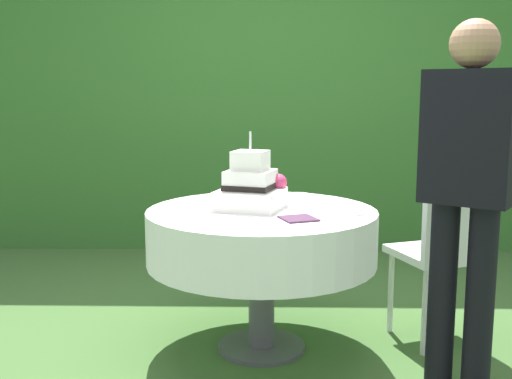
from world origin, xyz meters
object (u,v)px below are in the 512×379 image
wedding_cake (252,187)px  serving_plate_far (312,200)px  serving_plate_left (173,214)px  serving_plate_near (353,213)px  napkin_stack (298,219)px  garden_chair (445,244)px  serving_plate_right (298,195)px  standing_person (467,184)px  cake_table (262,236)px

wedding_cake → serving_plate_far: wedding_cake is taller
serving_plate_far → serving_plate_left: size_ratio=0.93×
wedding_cake → serving_plate_far: bearing=35.8°
serving_plate_near → serving_plate_far: size_ratio=1.01×
napkin_stack → garden_chair: size_ratio=0.17×
serving_plate_left → serving_plate_far: bearing=30.0°
serving_plate_near → napkin_stack: serving_plate_near is taller
serving_plate_near → serving_plate_left: size_ratio=0.94×
serving_plate_far → garden_chair: (0.67, -0.19, -0.19)m
serving_plate_far → serving_plate_left: (-0.69, -0.40, 0.00)m
serving_plate_right → wedding_cake: bearing=-124.1°
serving_plate_far → garden_chair: 0.72m
serving_plate_right → napkin_stack: size_ratio=0.92×
serving_plate_far → serving_plate_right: size_ratio=0.75×
serving_plate_left → standing_person: 1.33m
cake_table → garden_chair: garden_chair is taller
cake_table → serving_plate_near: (0.44, -0.09, 0.14)m
napkin_stack → garden_chair: 0.85m
serving_plate_far → serving_plate_right: bearing=115.2°
serving_plate_right → garden_chair: garden_chair is taller
cake_table → serving_plate_far: (0.27, 0.26, 0.14)m
wedding_cake → serving_plate_right: bearing=55.9°
serving_plate_near → garden_chair: (0.50, 0.16, -0.19)m
wedding_cake → serving_plate_near: wedding_cake is taller
wedding_cake → standing_person: size_ratio=0.24×
wedding_cake → garden_chair: wedding_cake is taller
serving_plate_far → wedding_cake: bearing=-144.2°
garden_chair → napkin_stack: bearing=-158.7°
cake_table → standing_person: 1.03m
cake_table → napkin_stack: (0.17, -0.23, 0.14)m
serving_plate_far → napkin_stack: (-0.10, -0.49, -0.00)m
cake_table → serving_plate_left: bearing=-161.8°
cake_table → serving_plate_far: bearing=44.1°
serving_plate_near → serving_plate_far: (-0.17, 0.36, 0.00)m
cake_table → serving_plate_right: size_ratio=8.18×
cake_table → wedding_cake: (-0.05, 0.03, 0.24)m
cake_table → napkin_stack: size_ratio=7.54×
garden_chair → standing_person: (-0.08, -0.52, 0.39)m
serving_plate_right → napkin_stack: serving_plate_right is taller
standing_person → serving_plate_near: bearing=139.0°
serving_plate_left → garden_chair: bearing=8.6°
wedding_cake → serving_plate_left: (-0.37, -0.17, -0.10)m
serving_plate_left → napkin_stack: bearing=-8.9°
serving_plate_left → napkin_stack: 0.60m
standing_person → cake_table: bearing=152.0°
cake_table → wedding_cake: bearing=149.2°
serving_plate_near → standing_person: bearing=-41.0°
napkin_stack → standing_person: bearing=-18.2°
serving_plate_far → serving_plate_left: 0.80m
serving_plate_left → napkin_stack: serving_plate_left is taller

